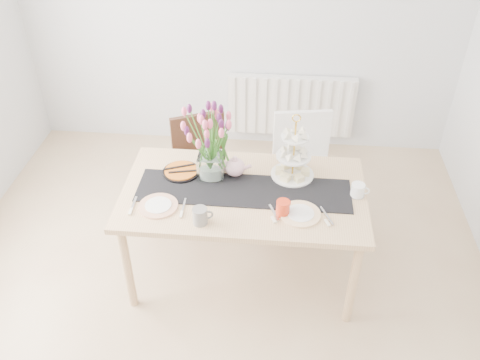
# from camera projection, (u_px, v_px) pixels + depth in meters

# --- Properties ---
(room_shell) EXTENTS (4.50, 4.50, 4.50)m
(room_shell) POSITION_uv_depth(u_px,v_px,m) (200.00, 160.00, 2.65)
(room_shell) COLOR tan
(room_shell) RESTS_ON ground
(radiator) EXTENTS (1.20, 0.08, 0.60)m
(radiator) POSITION_uv_depth(u_px,v_px,m) (291.00, 106.00, 4.86)
(radiator) COLOR white
(radiator) RESTS_ON room_shell
(dining_table) EXTENTS (1.60, 0.90, 0.75)m
(dining_table) POSITION_uv_depth(u_px,v_px,m) (244.00, 200.00, 3.37)
(dining_table) COLOR tan
(dining_table) RESTS_ON ground
(chair_brown) EXTENTS (0.56, 0.56, 0.87)m
(chair_brown) POSITION_uv_depth(u_px,v_px,m) (203.00, 161.00, 4.03)
(chair_brown) COLOR #321C12
(chair_brown) RESTS_ON ground
(chair_white) EXTENTS (0.51, 0.51, 0.90)m
(chair_white) POSITION_uv_depth(u_px,v_px,m) (303.00, 161.00, 3.99)
(chair_white) COLOR white
(chair_white) RESTS_ON ground
(table_runner) EXTENTS (1.40, 0.35, 0.01)m
(table_runner) POSITION_uv_depth(u_px,v_px,m) (244.00, 190.00, 3.33)
(table_runner) COLOR black
(table_runner) RESTS_ON dining_table
(tulip_vase) EXTENTS (0.63, 0.63, 0.54)m
(tulip_vase) POSITION_uv_depth(u_px,v_px,m) (210.00, 133.00, 3.25)
(tulip_vase) COLOR silver
(tulip_vase) RESTS_ON dining_table
(cake_stand) EXTENTS (0.29, 0.29, 0.43)m
(cake_stand) POSITION_uv_depth(u_px,v_px,m) (293.00, 161.00, 3.39)
(cake_stand) COLOR gold
(cake_stand) RESTS_ON dining_table
(teapot) EXTENTS (0.24, 0.21, 0.15)m
(teapot) POSITION_uv_depth(u_px,v_px,m) (235.00, 167.00, 3.42)
(teapot) COLOR white
(teapot) RESTS_ON dining_table
(cream_jug) EXTENTS (0.10, 0.10, 0.09)m
(cream_jug) POSITION_uv_depth(u_px,v_px,m) (358.00, 190.00, 3.26)
(cream_jug) COLOR white
(cream_jug) RESTS_ON dining_table
(tart_tin) EXTENTS (0.25, 0.25, 0.03)m
(tart_tin) POSITION_uv_depth(u_px,v_px,m) (181.00, 172.00, 3.47)
(tart_tin) COLOR black
(tart_tin) RESTS_ON dining_table
(mug_grey) EXTENTS (0.11, 0.11, 0.11)m
(mug_grey) POSITION_uv_depth(u_px,v_px,m) (200.00, 216.00, 3.05)
(mug_grey) COLOR slate
(mug_grey) RESTS_ON dining_table
(mug_orange) EXTENTS (0.12, 0.12, 0.10)m
(mug_orange) POSITION_uv_depth(u_px,v_px,m) (283.00, 208.00, 3.11)
(mug_orange) COLOR red
(mug_orange) RESTS_ON dining_table
(plate_left) EXTENTS (0.25, 0.25, 0.01)m
(plate_left) POSITION_uv_depth(u_px,v_px,m) (158.00, 206.00, 3.20)
(plate_left) COLOR silver
(plate_left) RESTS_ON dining_table
(plate_right) EXTENTS (0.33, 0.33, 0.01)m
(plate_right) POSITION_uv_depth(u_px,v_px,m) (300.00, 214.00, 3.13)
(plate_right) COLOR white
(plate_right) RESTS_ON dining_table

